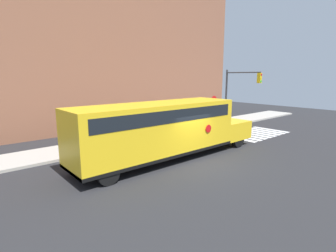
# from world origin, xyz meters

# --- Properties ---
(ground_plane) EXTENTS (60.00, 60.00, 0.00)m
(ground_plane) POSITION_xyz_m (0.00, 0.00, 0.00)
(ground_plane) COLOR #28282B
(sidewalk_strip) EXTENTS (44.00, 3.00, 0.15)m
(sidewalk_strip) POSITION_xyz_m (0.00, 6.50, 0.07)
(sidewalk_strip) COLOR #B2ADA3
(sidewalk_strip) RESTS_ON ground
(building_backdrop) EXTENTS (32.00, 4.00, 13.37)m
(building_backdrop) POSITION_xyz_m (0.00, 13.00, 6.68)
(building_backdrop) COLOR #935B42
(building_backdrop) RESTS_ON ground
(crosswalk_stripes) EXTENTS (5.40, 3.20, 0.01)m
(crosswalk_stripes) POSITION_xyz_m (8.82, 2.00, 0.00)
(crosswalk_stripes) COLOR white
(crosswalk_stripes) RESTS_ON ground
(school_bus) EXTENTS (11.76, 2.57, 3.15)m
(school_bus) POSITION_xyz_m (-1.00, 1.60, 1.80)
(school_bus) COLOR yellow
(school_bus) RESTS_ON ground
(stop_sign) EXTENTS (0.79, 0.10, 2.86)m
(stop_sign) POSITION_xyz_m (8.08, 5.72, 1.93)
(stop_sign) COLOR #38383A
(stop_sign) RESTS_ON ground
(traffic_light) EXTENTS (0.28, 3.40, 5.09)m
(traffic_light) POSITION_xyz_m (9.42, 4.29, 3.40)
(traffic_light) COLOR #38383A
(traffic_light) RESTS_ON ground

